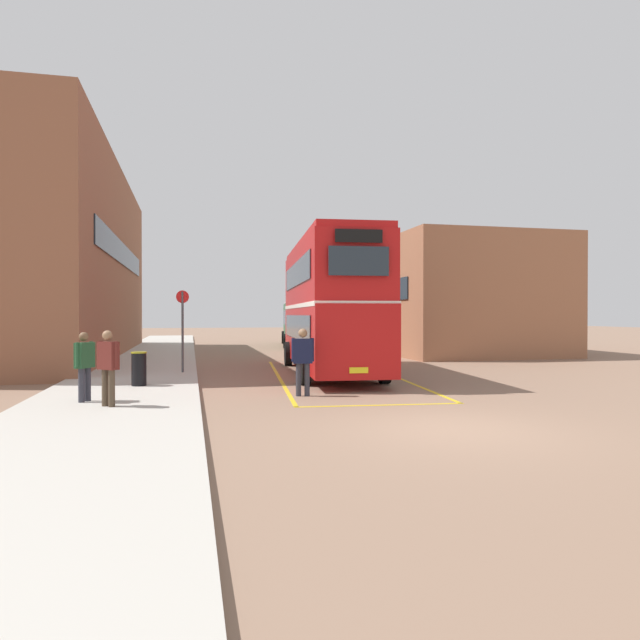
{
  "coord_description": "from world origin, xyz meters",
  "views": [
    {
      "loc": [
        -4.71,
        -9.67,
        2.15
      ],
      "look_at": [
        0.49,
        12.84,
        1.92
      ],
      "focal_mm": 31.48,
      "sensor_mm": 36.0,
      "label": 1
    }
  ],
  "objects_px": {
    "pedestrian_boarding": "(303,357)",
    "pedestrian_waiting_near": "(108,363)",
    "double_decker_bus": "(329,304)",
    "pedestrian_waiting_far": "(84,362)",
    "litter_bin": "(139,369)",
    "single_deck_bus": "(302,322)",
    "bus_stop_sign": "(183,323)"
  },
  "relations": [
    {
      "from": "pedestrian_boarding",
      "to": "pedestrian_waiting_near",
      "type": "height_order",
      "value": "pedestrian_waiting_near"
    },
    {
      "from": "double_decker_bus",
      "to": "pedestrian_waiting_far",
      "type": "height_order",
      "value": "double_decker_bus"
    },
    {
      "from": "pedestrian_waiting_far",
      "to": "litter_bin",
      "type": "distance_m",
      "value": 2.95
    },
    {
      "from": "pedestrian_boarding",
      "to": "litter_bin",
      "type": "height_order",
      "value": "pedestrian_boarding"
    },
    {
      "from": "single_deck_bus",
      "to": "pedestrian_waiting_near",
      "type": "bearing_deg",
      "value": -110.37
    },
    {
      "from": "pedestrian_boarding",
      "to": "litter_bin",
      "type": "xyz_separation_m",
      "value": [
        -4.29,
        2.08,
        -0.42
      ]
    },
    {
      "from": "double_decker_bus",
      "to": "pedestrian_waiting_far",
      "type": "distance_m",
      "value": 9.61
    },
    {
      "from": "double_decker_bus",
      "to": "single_deck_bus",
      "type": "relative_size",
      "value": 1.07
    },
    {
      "from": "pedestrian_waiting_far",
      "to": "bus_stop_sign",
      "type": "distance_m",
      "value": 6.64
    },
    {
      "from": "double_decker_bus",
      "to": "single_deck_bus",
      "type": "xyz_separation_m",
      "value": [
        2.54,
        17.92,
        -0.87
      ]
    },
    {
      "from": "single_deck_bus",
      "to": "bus_stop_sign",
      "type": "relative_size",
      "value": 3.51
    },
    {
      "from": "pedestrian_boarding",
      "to": "pedestrian_waiting_near",
      "type": "bearing_deg",
      "value": -161.96
    },
    {
      "from": "single_deck_bus",
      "to": "double_decker_bus",
      "type": "bearing_deg",
      "value": -98.07
    },
    {
      "from": "pedestrian_waiting_near",
      "to": "pedestrian_waiting_far",
      "type": "relative_size",
      "value": 1.04
    },
    {
      "from": "single_deck_bus",
      "to": "pedestrian_waiting_far",
      "type": "relative_size",
      "value": 6.23
    },
    {
      "from": "double_decker_bus",
      "to": "pedestrian_waiting_near",
      "type": "xyz_separation_m",
      "value": [
        -6.68,
        -6.9,
        -1.42
      ]
    },
    {
      "from": "pedestrian_waiting_far",
      "to": "pedestrian_waiting_near",
      "type": "bearing_deg",
      "value": -52.9
    },
    {
      "from": "pedestrian_waiting_near",
      "to": "single_deck_bus",
      "type": "bearing_deg",
      "value": 69.63
    },
    {
      "from": "single_deck_bus",
      "to": "pedestrian_waiting_far",
      "type": "distance_m",
      "value": 25.94
    },
    {
      "from": "double_decker_bus",
      "to": "pedestrian_waiting_far",
      "type": "xyz_separation_m",
      "value": [
        -7.31,
        -6.07,
        -1.46
      ]
    },
    {
      "from": "double_decker_bus",
      "to": "bus_stop_sign",
      "type": "relative_size",
      "value": 3.77
    },
    {
      "from": "pedestrian_waiting_near",
      "to": "litter_bin",
      "type": "xyz_separation_m",
      "value": [
        0.33,
        3.59,
        -0.48
      ]
    },
    {
      "from": "pedestrian_boarding",
      "to": "pedestrian_waiting_far",
      "type": "relative_size",
      "value": 1.11
    },
    {
      "from": "bus_stop_sign",
      "to": "litter_bin",
      "type": "bearing_deg",
      "value": -108.24
    },
    {
      "from": "double_decker_bus",
      "to": "litter_bin",
      "type": "relative_size",
      "value": 11.19
    },
    {
      "from": "single_deck_bus",
      "to": "pedestrian_boarding",
      "type": "xyz_separation_m",
      "value": [
        -4.59,
        -23.32,
        -0.6
      ]
    },
    {
      "from": "double_decker_bus",
      "to": "pedestrian_waiting_far",
      "type": "bearing_deg",
      "value": -140.26
    },
    {
      "from": "single_deck_bus",
      "to": "pedestrian_boarding",
      "type": "bearing_deg",
      "value": -101.14
    },
    {
      "from": "pedestrian_waiting_near",
      "to": "double_decker_bus",
      "type": "bearing_deg",
      "value": 45.95
    },
    {
      "from": "pedestrian_boarding",
      "to": "pedestrian_waiting_near",
      "type": "relative_size",
      "value": 1.07
    },
    {
      "from": "pedestrian_waiting_far",
      "to": "bus_stop_sign",
      "type": "bearing_deg",
      "value": 71.36
    },
    {
      "from": "pedestrian_waiting_far",
      "to": "litter_bin",
      "type": "xyz_separation_m",
      "value": [
        0.96,
        2.76,
        -0.44
      ]
    }
  ]
}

